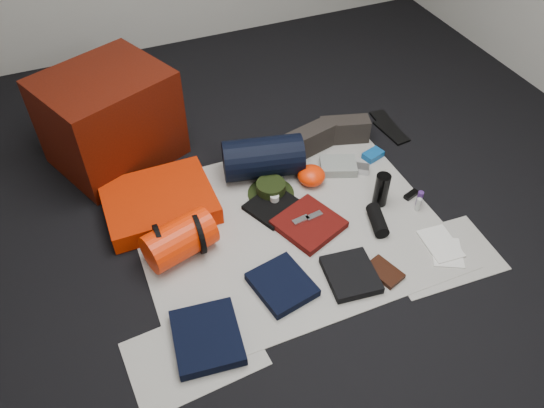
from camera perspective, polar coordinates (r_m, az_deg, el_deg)
name	(u,v)px	position (r m, az deg, el deg)	size (l,w,h in m)	color
floor	(288,227)	(2.92, 1.71, -2.51)	(4.50, 4.50, 0.02)	black
newspaper_mat	(288,226)	(2.91, 1.72, -2.34)	(1.60, 1.30, 0.01)	beige
newspaper_sheet_front_left	(194,354)	(2.47, -8.37, -15.66)	(0.58, 0.40, 0.00)	beige
newspaper_sheet_front_right	(441,255)	(2.91, 17.70, -5.29)	(0.58, 0.40, 0.00)	beige
red_cabinet	(110,119)	(3.31, -17.04, 8.75)	(0.69, 0.57, 0.57)	#480F05
sleeping_pad	(159,202)	(3.02, -12.05, 0.21)	(0.59, 0.49, 0.11)	red
stuff_sack	(180,240)	(2.74, -9.92, -3.81)	(0.21, 0.21, 0.35)	#F62B04
sack_strap_left	(160,245)	(2.73, -11.94, -4.34)	(0.22, 0.22, 0.03)	black
sack_strap_right	(198,234)	(2.74, -7.93, -3.17)	(0.22, 0.22, 0.03)	black
navy_duffel	(263,158)	(3.14, -0.99, 5.01)	(0.24, 0.24, 0.47)	black
boonie_brim	(271,193)	(3.08, -0.12, 1.16)	(0.27, 0.27, 0.01)	black
boonie_crown	(271,188)	(3.05, -0.12, 1.72)	(0.17, 0.17, 0.07)	black
hiking_boot_left	(311,139)	(3.35, 4.20, 6.94)	(0.32, 0.12, 0.16)	#292420
hiking_boot_right	(345,130)	(3.45, 7.81, 7.92)	(0.31, 0.12, 0.15)	#292420
flip_flop_left	(391,131)	(3.62, 12.70, 7.62)	(0.10, 0.28, 0.02)	black
flip_flop_right	(385,123)	(3.69, 12.10, 8.54)	(0.10, 0.28, 0.02)	black
trousers_navy_a	(207,337)	(2.47, -7.01, -14.05)	(0.29, 0.34, 0.05)	black
trousers_navy_b	(282,285)	(2.62, 1.09, -8.66)	(0.26, 0.29, 0.05)	black
trousers_charcoal	(351,275)	(2.69, 8.47, -7.52)	(0.24, 0.27, 0.04)	black
black_tshirt	(273,206)	(2.99, 0.14, -0.23)	(0.26, 0.25, 0.03)	black
red_shirt	(309,224)	(2.89, 3.98, -2.15)	(0.31, 0.31, 0.04)	#4F0B08
orange_stuff_sack	(311,176)	(3.13, 4.25, 3.07)	(0.16, 0.16, 0.11)	#F62B04
first_aid_pouch	(338,166)	(3.25, 7.14, 4.08)	(0.21, 0.16, 0.05)	gray
water_bottle	(381,190)	(3.02, 11.69, 1.52)	(0.08, 0.08, 0.21)	black
speaker	(377,220)	(2.93, 11.27, -1.73)	(0.08, 0.08, 0.20)	black
compact_camera	(360,169)	(3.26, 9.43, 3.77)	(0.11, 0.07, 0.04)	silver
cyan_case	(373,155)	(3.37, 10.81, 5.22)	(0.13, 0.08, 0.04)	#0E4D8F
toiletry_purple	(420,198)	(3.10, 15.60, 0.58)	(0.03, 0.03, 0.10)	#44216B
toiletry_clear	(418,204)	(3.07, 15.46, -0.03)	(0.03, 0.03, 0.08)	#BABEB9
paperback_book	(384,272)	(2.74, 11.98, -7.14)	(0.12, 0.18, 0.03)	black
map_booklet	(440,244)	(2.95, 17.66, -4.11)	(0.16, 0.24, 0.01)	silver
map_printout	(447,252)	(2.92, 18.28, -4.94)	(0.16, 0.20, 0.01)	silver
sunglasses	(411,195)	(3.16, 14.73, 0.97)	(0.09, 0.04, 0.02)	black
key_cluster	(206,351)	(2.46, -7.10, -15.44)	(0.07, 0.07, 0.01)	silver
tape_roll	(275,198)	(2.99, 0.27, 0.67)	(0.05, 0.05, 0.04)	beige
energy_bar_a	(301,220)	(2.87, 3.11, -1.73)	(0.10, 0.04, 0.01)	silver
energy_bar_b	(314,216)	(2.90, 4.55, -1.28)	(0.10, 0.04, 0.01)	silver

